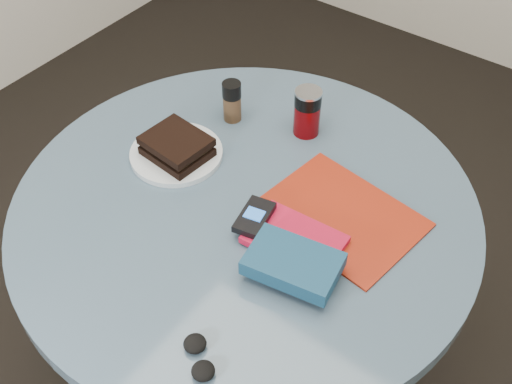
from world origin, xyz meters
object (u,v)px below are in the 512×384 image
Objects in this scene: red_book at (295,240)px; soda_can at (307,112)px; mp3_player at (254,217)px; sandwich at (177,146)px; magazine at (341,216)px; pepper_grinder at (232,101)px; novel at (293,264)px; table at (246,251)px; headphones at (199,357)px; plate at (176,154)px.

soda_can is at bearing 116.16° from red_book.
sandwich is at bearing 166.50° from mp3_player.
soda_can reaches higher than magazine.
pepper_grinder is 0.49m from novel.
table is at bearing -85.19° from soda_can.
table is 9.80× the size of headphones.
sandwich is at bearing 168.22° from red_book.
soda_can is at bearing 110.02° from novel.
mp3_player is (0.08, -0.32, -0.03)m from soda_can.
novel is 1.61× the size of mp3_player.
soda_can reaches higher than plate.
sandwich is 0.47× the size of magazine.
pepper_grinder reaches higher than mp3_player.
sandwich reaches higher than magazine.
plate is 2.08× the size of headphones.
soda_can is 0.43m from novel.
magazine is (0.39, 0.07, -0.03)m from sandwich.
pepper_grinder is at bearing 83.56° from plate.
pepper_grinder reaches higher than red_book.
soda_can is at bearing 94.81° from table.
plate is at bearing 135.53° from headphones.
red_book is 0.09m from mp3_player.
headphones is (0.19, -0.62, -0.05)m from soda_can.
magazine is 0.19m from novel.
plate is 0.32m from soda_can.
soda_can is (0.18, 0.25, 0.02)m from sandwich.
magazine is at bearing 9.59° from sandwich.
red_book is at bearing 92.54° from headphones.
sandwich reaches higher than headphones.
red_book is at bearing -9.02° from plate.
sandwich is at bearing -93.46° from pepper_grinder.
novel is at bearing -80.37° from magazine.
magazine is 0.18m from mp3_player.
plate is (-0.22, 0.03, 0.17)m from table.
sandwich is at bearing -28.72° from plate.
plate is at bearing 173.23° from table.
soda_can is 0.64× the size of red_book.
table is at bearing 142.37° from novel.
plate reaches higher than magazine.
table is 0.30m from novel.
pepper_grinder reaches higher than magazine.
table is 0.26m from magazine.
mp3_player reaches higher than plate.
soda_can is 0.29m from magazine.
sandwich is 0.85× the size of novel.
pepper_grinder is (-0.19, 0.21, 0.22)m from table.
sandwich is 1.44× the size of headphones.
headphones is at bearing -90.79° from red_book.
plate is 0.43m from novel.
red_book is (0.15, -0.03, 0.18)m from table.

